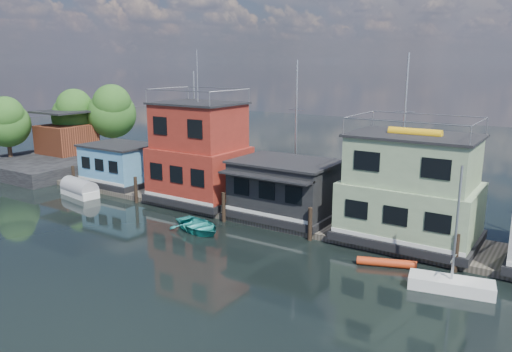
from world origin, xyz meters
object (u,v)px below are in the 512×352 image
Objects in this scene: houseboat_red at (199,154)px; red_kayak at (386,263)px; houseboat_green at (411,190)px; tarp_runabout at (79,189)px; houseboat_dark at (285,188)px; day_sailer at (451,283)px; dinghy_teal at (198,226)px; houseboat_blue at (120,164)px.

houseboat_red is 3.62× the size of red_kayak.
houseboat_red is at bearing -180.00° from houseboat_green.
houseboat_dark is at bearing 21.32° from tarp_runabout.
red_kayak is 0.51× the size of day_sailer.
houseboat_red is 1.41× the size of houseboat_green.
houseboat_green is 2.00× the size of tarp_runabout.
red_kayak is 27.37m from tarp_runabout.
dinghy_teal is at bearing -156.55° from houseboat_green.
day_sailer is (12.87, -5.36, -2.02)m from houseboat_dark.
houseboat_dark reaches higher than houseboat_blue.
houseboat_green reaches higher than houseboat_blue.
tarp_runabout is at bearing 165.74° from day_sailer.
houseboat_green is at bearing 17.43° from tarp_runabout.
houseboat_red is at bearing 0.00° from houseboat_blue.
houseboat_red is 8.18m from houseboat_dark.
dinghy_teal is 0.64× the size of day_sailer.
houseboat_green is 1.29× the size of day_sailer.
red_kayak is at bearing -24.80° from houseboat_dark.
red_kayak is (0.11, -4.23, -3.31)m from houseboat_green.
houseboat_green is (17.00, 0.00, -0.55)m from houseboat_red.
houseboat_blue is 1.95× the size of red_kayak.
houseboat_dark is 10.27m from red_kayak.
houseboat_dark is at bearing -0.14° from houseboat_red.
day_sailer is at bearing -10.04° from houseboat_blue.
tarp_runabout is (-18.26, -3.92, -1.81)m from houseboat_dark.
tarp_runabout is (-27.37, 0.29, 0.36)m from red_kayak.
houseboat_green is (9.00, 0.02, 1.13)m from houseboat_dark.
houseboat_green is at bearing 0.12° from houseboat_dark.
houseboat_red reaches higher than red_kayak.
day_sailer is (20.87, -5.38, -3.71)m from houseboat_red.
tarp_runabout reaches higher than dinghy_teal.
tarp_runabout is at bearing -159.00° from houseboat_red.
houseboat_red reaches higher than day_sailer.
dinghy_teal reaches higher than red_kayak.
houseboat_green reaches higher than day_sailer.
day_sailer is (30.37, -5.38, -1.81)m from houseboat_blue.
day_sailer is at bearing 6.56° from tarp_runabout.
dinghy_teal is (-12.76, -1.26, 0.19)m from red_kayak.
day_sailer is at bearing -14.45° from houseboat_red.
houseboat_dark is at bearing -16.62° from dinghy_teal.
houseboat_dark is (17.50, -0.02, 0.21)m from houseboat_blue.
houseboat_green is 2.56× the size of red_kayak.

